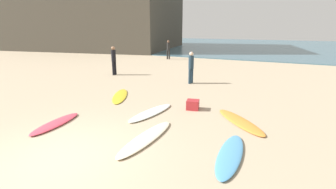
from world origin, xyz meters
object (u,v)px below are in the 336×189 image
surfboard_1 (56,123)px  surfboard_3 (230,155)px  surfboard_5 (240,121)px  surfboard_0 (151,112)px  beachgoer_mid (191,66)px  surfboard_2 (120,96)px  surfboard_4 (146,138)px  beachgoer_far (168,49)px  beach_cooler (193,105)px  beachgoer_near (114,59)px

surfboard_1 → surfboard_3: size_ratio=0.87×
surfboard_5 → surfboard_0: bearing=-33.1°
surfboard_1 → beachgoer_mid: beachgoer_mid is taller
surfboard_0 → surfboard_5: (2.94, 0.53, -0.00)m
surfboard_0 → beachgoer_mid: size_ratio=1.35×
surfboard_1 → beachgoer_mid: 7.53m
surfboard_2 → surfboard_1: bearing=-116.9°
surfboard_0 → beachgoer_mid: 5.20m
surfboard_0 → surfboard_4: bearing=-56.0°
surfboard_1 → surfboard_5: surfboard_1 is taller
surfboard_1 → beachgoer_far: bearing=-84.1°
surfboard_2 → surfboard_3: 6.23m
surfboard_1 → beachgoer_mid: bearing=-110.9°
surfboard_4 → beachgoer_far: 17.26m
beachgoer_far → beach_cooler: beachgoer_far is taller
beachgoer_far → surfboard_3: bearing=118.5°
surfboard_2 → beachgoer_near: 5.31m
surfboard_3 → beach_cooler: 3.46m
surfboard_4 → beachgoer_mid: size_ratio=1.52×
surfboard_5 → beachgoer_near: 9.92m
surfboard_1 → beachgoer_near: bearing=-72.4°
surfboard_2 → surfboard_3: surfboard_3 is taller
surfboard_4 → beachgoer_near: (-6.64, 7.04, 0.96)m
surfboard_1 → surfboard_4: bearing=178.9°
surfboard_0 → surfboard_4: 2.03m
surfboard_3 → surfboard_4: (-2.23, -0.09, -0.00)m
surfboard_0 → surfboard_2: surfboard_0 is taller
beachgoer_mid → surfboard_5: bearing=-129.3°
beachgoer_far → beach_cooler: (7.34, -12.80, -0.81)m
surfboard_2 → beachgoer_near: beachgoer_near is taller
surfboard_1 → beachgoer_near: 8.30m
surfboard_2 → surfboard_4: surfboard_4 is taller
surfboard_5 → beachgoer_far: beachgoer_far is taller
beachgoer_mid → beachgoer_far: beachgoer_far is taller
surfboard_0 → beachgoer_near: (-5.73, 5.23, 0.96)m
surfboard_5 → beachgoer_near: beachgoer_near is taller
surfboard_1 → beach_cooler: size_ratio=4.45×
surfboard_3 → beachgoer_far: 18.22m
beachgoer_far → surfboard_1: bearing=101.8°
surfboard_4 → beachgoer_mid: 7.12m
surfboard_0 → beachgoer_near: beachgoer_near is taller
surfboard_2 → surfboard_4: size_ratio=0.94×
surfboard_4 → surfboard_2: bearing=-43.4°
beachgoer_mid → beach_cooler: size_ratio=3.84×
surfboard_1 → beachgoer_far: 16.61m
beachgoer_far → beach_cooler: size_ratio=3.97×
surfboard_5 → beachgoer_mid: 5.80m
surfboard_0 → beachgoer_near: 7.82m
surfboard_3 → surfboard_5: surfboard_3 is taller
surfboard_1 → beachgoer_far: beachgoer_far is taller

